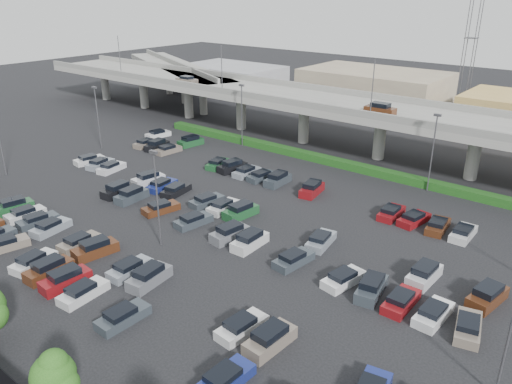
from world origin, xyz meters
TOP-DOWN VIEW (x-y plane):
  - ground at (0.00, 0.00)m, footprint 280.00×280.00m
  - overpass at (-0.17, 31.96)m, footprint 150.00×13.00m
  - on_ramp at (-52.10, 43.05)m, footprint 50.93×30.13m
  - hedge at (0.00, 25.00)m, footprint 66.00×1.60m
  - parked_cars at (-1.18, -3.95)m, footprint 63.25×41.65m
  - light_poles at (-4.13, 2.00)m, footprint 66.90×48.38m
  - distant_buildings at (12.38, 61.81)m, footprint 138.00×24.00m
  - comm_tower at (4.00, 74.00)m, footprint 2.40×2.40m

SIDE VIEW (x-z plane):
  - ground at x=0.00m, z-range 0.00..0.00m
  - hedge at x=0.00m, z-range 0.00..1.10m
  - parked_cars at x=-1.18m, z-range -0.21..1.46m
  - distant_buildings at x=12.38m, z-range -0.76..8.24m
  - light_poles at x=-4.13m, z-range 1.09..11.39m
  - on_ramp at x=-52.10m, z-range 2.46..11.26m
  - overpass at x=-0.17m, z-range -0.93..14.87m
  - comm_tower at x=4.00m, z-range 0.61..30.61m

